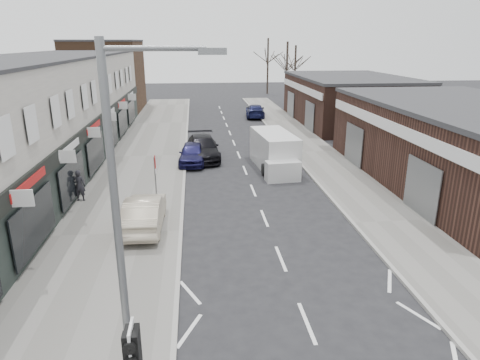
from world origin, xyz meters
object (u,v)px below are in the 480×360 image
object	(u,v)px
white_van	(275,152)
pedestrian	(79,185)
sedan_on_pavement	(144,212)
parked_car_right_b	(276,134)
parked_car_right_a	(267,144)
warning_sign	(155,165)
parked_car_left_a	(192,153)
street_lamp	(127,226)
parked_car_left_b	(203,148)
parked_car_right_c	(255,111)

from	to	relation	value
white_van	pedestrian	xyz separation A→B (m)	(-11.20, -5.25, -0.16)
sedan_on_pavement	parked_car_right_b	size ratio (longest dim) A/B	1.14
parked_car_right_a	warning_sign	bearing A→B (deg)	53.66
pedestrian	parked_car_left_a	xyz separation A→B (m)	(5.80, 6.95, -0.22)
sedan_on_pavement	pedestrian	size ratio (longest dim) A/B	2.69
white_van	parked_car_left_a	world-z (taller)	white_van
parked_car_right_a	sedan_on_pavement	bearing A→B (deg)	58.47
warning_sign	pedestrian	bearing A→B (deg)	165.44
warning_sign	parked_car_right_b	bearing A→B (deg)	58.01
street_lamp	parked_car_right_b	bearing A→B (deg)	73.25
white_van	parked_car_left_b	bearing A→B (deg)	142.34
pedestrian	street_lamp	bearing A→B (deg)	111.91
sedan_on_pavement	parked_car_right_c	world-z (taller)	sedan_on_pavement
sedan_on_pavement	parked_car_left_b	size ratio (longest dim) A/B	0.82
white_van	parked_car_right_a	distance (m)	4.34
white_van	parked_car_right_c	distance (m)	19.96
white_van	parked_car_right_c	size ratio (longest dim) A/B	1.27
parked_car_right_a	parked_car_right_b	world-z (taller)	parked_car_right_b
sedan_on_pavement	parked_car_right_a	world-z (taller)	sedan_on_pavement
warning_sign	parked_car_right_a	world-z (taller)	warning_sign
parked_car_right_a	street_lamp	bearing A→B (deg)	72.38
white_van	parked_car_right_c	world-z (taller)	white_van
parked_car_left_b	parked_car_right_c	world-z (taller)	parked_car_left_b
sedan_on_pavement	parked_car_right_b	bearing A→B (deg)	-117.49
white_van	pedestrian	bearing A→B (deg)	-160.31
street_lamp	white_van	distance (m)	20.49
parked_car_left_a	parked_car_right_a	world-z (taller)	parked_car_left_a
parked_car_left_a	parked_car_right_b	world-z (taller)	parked_car_left_a
parked_car_left_b	sedan_on_pavement	bearing A→B (deg)	-106.26
street_lamp	parked_car_right_c	world-z (taller)	street_lamp
parked_car_right_a	parked_car_right_b	distance (m)	3.50
warning_sign	parked_car_right_c	world-z (taller)	warning_sign
street_lamp	warning_sign	size ratio (longest dim) A/B	2.96
street_lamp	parked_car_right_a	bearing A→B (deg)	73.97
parked_car_right_a	pedestrian	bearing A→B (deg)	38.39
sedan_on_pavement	parked_car_left_b	distance (m)	12.33
warning_sign	parked_car_left_b	size ratio (longest dim) A/B	0.49
white_van	street_lamp	bearing A→B (deg)	-114.29
parked_car_left_a	parked_car_left_b	xyz separation A→B (m)	(0.73, 1.24, 0.07)
parked_car_left_b	parked_car_left_a	bearing A→B (deg)	-123.46
pedestrian	parked_car_left_b	world-z (taller)	pedestrian
pedestrian	parked_car_right_b	size ratio (longest dim) A/B	0.42
white_van	parked_car_left_a	xyz separation A→B (m)	(-5.40, 1.70, -0.38)
street_lamp	warning_sign	xyz separation A→B (m)	(-0.63, 12.80, -2.42)
pedestrian	parked_car_left_b	distance (m)	10.48
street_lamp	parked_car_right_c	distance (m)	40.00
pedestrian	parked_car_right_c	size ratio (longest dim) A/B	0.34
sedan_on_pavement	parked_car_left_b	bearing A→B (deg)	-102.31
parked_car_right_b	parked_car_left_a	bearing A→B (deg)	43.16
parked_car_left_b	white_van	bearing A→B (deg)	-35.25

